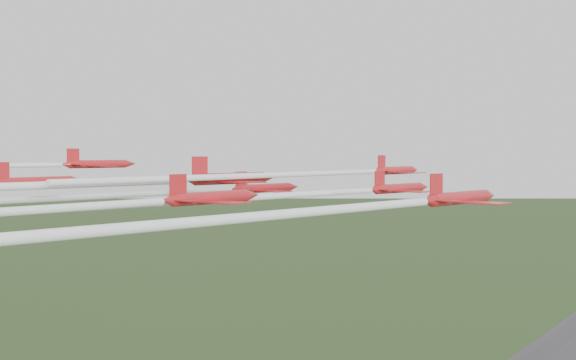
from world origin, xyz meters
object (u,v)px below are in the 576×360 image
Objects in this scene: jet_row2_left at (146,194)px; jet_row3_left at (7,165)px; jet_row3_right at (320,211)px; jet_row4_right at (55,208)px; jet_row2_right at (344,192)px; jet_row3_mid at (142,182)px; jet_lead at (332,173)px.

jet_row3_left is (-15.93, -6.84, 3.12)m from jet_row2_left.
jet_row2_left is 37.00m from jet_row3_right.
jet_row3_left reaches higher than jet_row4_right.
jet_row3_left is 0.86× the size of jet_row4_right.
jet_row3_mid is (-11.88, -17.06, 1.31)m from jet_row2_right.
jet_row2_right is 20.83m from jet_row3_mid.
jet_row4_right is (18.08, -25.48, 0.78)m from jet_row2_left.
jet_row3_left is 0.74× the size of jet_row3_right.
jet_lead reaches higher than jet_row3_right.
jet_row3_right is at bearing -55.38° from jet_lead.
jet_row3_right is (12.67, -24.12, 0.17)m from jet_row2_right.
jet_row3_mid is 0.89× the size of jet_row4_right.
jet_row3_left is 24.86m from jet_row3_mid.
jet_row3_right is (24.55, -7.06, -1.14)m from jet_row3_mid.
jet_row3_right is at bearing -1.28° from jet_row3_left.
jet_row3_left reaches higher than jet_row3_mid.
jet_row3_mid is at bearing -116.12° from jet_row2_right.
jet_row3_right is at bearing -8.14° from jet_row3_mid.
jet_row3_left is at bearing -147.53° from jet_row2_left.
jet_row3_left is at bearing -137.77° from jet_lead.
jet_row3_left is (-29.73, -23.61, 0.92)m from jet_lead.
jet_row4_right is (-15.28, -9.51, 0.07)m from jet_row3_right.
jet_row2_right is 0.90× the size of jet_row3_left.
jet_row3_left reaches higher than jet_row2_right.
jet_row4_right reaches higher than jet_row2_right.
jet_lead reaches higher than jet_row2_right.
jet_lead is 21.83m from jet_row2_left.
jet_row2_left is at bearing 32.46° from jet_row3_left.
jet_row3_left is 50.19m from jet_row3_right.
jet_row3_mid is at bearing 123.70° from jet_row4_right.
jet_row3_left reaches higher than jet_row3_right.
jet_lead is 37.98m from jet_row3_left.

